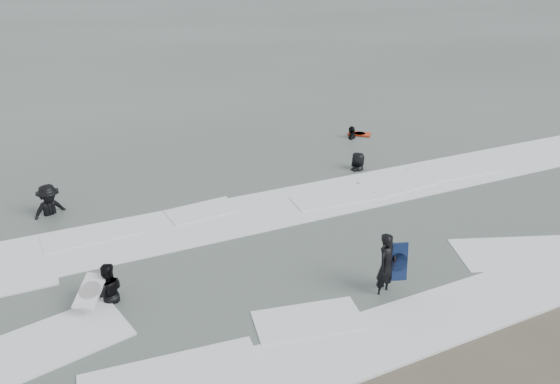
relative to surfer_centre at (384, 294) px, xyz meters
name	(u,v)px	position (x,y,z in m)	size (l,w,h in m)	color
ground	(374,320)	(-0.77, -0.72, 0.00)	(320.00, 320.00, 0.00)	brown
sea	(59,4)	(-0.77, 79.28, 0.06)	(320.00, 320.00, 0.00)	#47544C
surfer_centre	(384,294)	(0.00, 0.00, 0.00)	(0.60, 0.40, 1.65)	black
surfer_wading	(110,301)	(-6.04, 2.50, 0.00)	(0.76, 0.59, 1.56)	black
surfer_breaker	(52,216)	(-6.94, 7.81, 0.00)	(1.24, 0.71, 1.92)	black
surfer_right_near	(351,139)	(5.45, 10.26, 0.00)	(1.01, 0.42, 1.72)	black
surfer_right_far	(357,171)	(3.71, 7.02, 0.00)	(0.91, 0.59, 1.86)	black
surf_foam	(300,244)	(-0.77, 2.98, 0.04)	(30.03, 9.06, 0.09)	white
bodyboards	(301,206)	(-0.07, 4.28, 0.50)	(13.37, 11.11, 1.25)	#0D1B40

